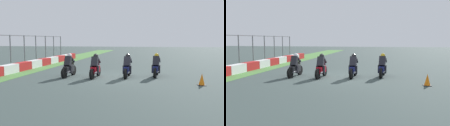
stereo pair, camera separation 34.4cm
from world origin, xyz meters
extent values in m
plane|color=#384643|center=(0.00, 0.00, 0.00)|extent=(120.00, 120.00, 0.00)
cube|color=#4B813B|center=(0.00, 7.62, 0.01)|extent=(72.00, 3.55, 0.02)
cube|color=silver|center=(0.00, 7.39, 0.32)|extent=(1.77, 0.60, 0.64)
cube|color=red|center=(1.80, 7.39, 0.32)|extent=(1.77, 0.60, 0.64)
cube|color=silver|center=(3.60, 7.39, 0.32)|extent=(1.77, 0.60, 0.64)
cube|color=red|center=(5.41, 7.39, 0.32)|extent=(1.77, 0.60, 0.64)
cube|color=silver|center=(7.21, 7.39, 0.32)|extent=(1.77, 0.60, 0.64)
cube|color=red|center=(9.01, 7.39, 0.32)|extent=(1.77, 0.60, 0.64)
cube|color=silver|center=(10.81, 7.39, 0.32)|extent=(1.77, 0.60, 0.64)
cube|color=red|center=(12.62, 7.39, 0.32)|extent=(1.77, 0.60, 0.64)
cylinder|color=slate|center=(3.28, 9.32, 1.39)|extent=(0.10, 0.10, 2.78)
cylinder|color=slate|center=(5.46, 9.32, 1.39)|extent=(0.10, 0.10, 2.78)
cylinder|color=slate|center=(7.64, 9.32, 1.39)|extent=(0.10, 0.10, 2.78)
cylinder|color=slate|center=(9.83, 9.32, 1.39)|extent=(0.10, 0.10, 2.78)
cylinder|color=slate|center=(12.01, 9.32, 1.39)|extent=(0.10, 0.10, 2.78)
cylinder|color=slate|center=(14.19, 9.32, 1.39)|extent=(0.10, 0.10, 2.78)
cylinder|color=black|center=(1.35, -2.84, 0.32)|extent=(0.65, 0.22, 0.64)
cylinder|color=black|center=(-0.04, -2.67, 0.32)|extent=(0.65, 0.22, 0.64)
cube|color=navy|center=(0.65, -2.76, 0.50)|extent=(1.13, 0.45, 0.40)
ellipsoid|color=navy|center=(0.75, -2.77, 0.80)|extent=(0.51, 0.36, 0.24)
cube|color=red|center=(0.15, -2.70, 0.52)|extent=(0.08, 0.17, 0.08)
cylinder|color=#A5A5AD|center=(0.29, -2.87, 0.37)|extent=(0.43, 0.15, 0.10)
cube|color=black|center=(0.55, -2.74, 1.02)|extent=(0.53, 0.45, 0.66)
sphere|color=gold|center=(0.77, -2.77, 1.36)|extent=(0.33, 0.33, 0.30)
cube|color=#3C9365|center=(1.15, -2.82, 0.84)|extent=(0.18, 0.28, 0.23)
cube|color=black|center=(0.56, -2.54, 0.50)|extent=(0.20, 0.16, 0.52)
cube|color=black|center=(0.51, -2.94, 0.50)|extent=(0.20, 0.16, 0.52)
cube|color=black|center=(0.95, -2.61, 1.04)|extent=(0.39, 0.15, 0.31)
cube|color=black|center=(0.91, -2.97, 1.04)|extent=(0.39, 0.15, 0.31)
cylinder|color=black|center=(0.74, -0.99, 0.32)|extent=(0.65, 0.18, 0.64)
cylinder|color=black|center=(-0.66, -0.90, 0.32)|extent=(0.65, 0.18, 0.64)
cube|color=navy|center=(0.04, -0.95, 0.50)|extent=(1.12, 0.39, 0.40)
ellipsoid|color=navy|center=(0.14, -0.95, 0.80)|extent=(0.50, 0.33, 0.24)
cube|color=red|center=(-0.47, -0.92, 0.52)|extent=(0.07, 0.16, 0.08)
cylinder|color=#A5A5AD|center=(-0.32, -1.09, 0.37)|extent=(0.43, 0.13, 0.10)
cube|color=black|center=(-0.06, -0.94, 1.02)|extent=(0.51, 0.43, 0.66)
sphere|color=black|center=(0.16, -0.95, 1.36)|extent=(0.32, 0.32, 0.30)
cube|color=slate|center=(0.54, -0.98, 0.84)|extent=(0.17, 0.27, 0.23)
cube|color=black|center=(-0.07, -0.74, 0.50)|extent=(0.19, 0.15, 0.52)
cube|color=black|center=(-0.10, -1.14, 0.50)|extent=(0.19, 0.15, 0.52)
cube|color=black|center=(0.33, -0.78, 1.04)|extent=(0.39, 0.12, 0.31)
cube|color=black|center=(0.31, -1.14, 1.04)|extent=(0.39, 0.12, 0.31)
cylinder|color=black|center=(0.26, 1.00, 0.32)|extent=(0.65, 0.18, 0.64)
cylinder|color=black|center=(-1.14, 1.07, 0.32)|extent=(0.65, 0.18, 0.64)
cube|color=#A80F1A|center=(-0.44, 1.03, 0.50)|extent=(1.12, 0.38, 0.40)
ellipsoid|color=#A80F1A|center=(-0.34, 1.03, 0.80)|extent=(0.50, 0.33, 0.24)
cube|color=red|center=(-0.95, 1.06, 0.52)|extent=(0.07, 0.16, 0.08)
cylinder|color=#A5A5AD|center=(-0.80, 0.89, 0.37)|extent=(0.42, 0.12, 0.10)
cube|color=black|center=(-0.54, 1.04, 1.02)|extent=(0.51, 0.43, 0.66)
sphere|color=black|center=(-0.32, 1.03, 1.36)|extent=(0.32, 0.32, 0.30)
cube|color=#3D6A7A|center=(0.06, 1.01, 0.84)|extent=(0.17, 0.27, 0.23)
cube|color=black|center=(-0.55, 1.24, 0.50)|extent=(0.19, 0.15, 0.52)
cube|color=black|center=(-0.57, 0.84, 0.50)|extent=(0.19, 0.15, 0.52)
cube|color=black|center=(-0.15, 1.20, 1.04)|extent=(0.39, 0.12, 0.31)
cube|color=black|center=(-0.17, 0.84, 1.04)|extent=(0.39, 0.12, 0.31)
cylinder|color=black|center=(0.32, 2.75, 0.32)|extent=(0.65, 0.19, 0.64)
cylinder|color=black|center=(-1.07, 2.86, 0.32)|extent=(0.65, 0.19, 0.64)
cube|color=#262629|center=(-0.38, 2.81, 0.50)|extent=(1.12, 0.40, 0.40)
ellipsoid|color=#262629|center=(-0.28, 2.80, 0.80)|extent=(0.50, 0.34, 0.24)
cube|color=red|center=(-0.89, 2.85, 0.52)|extent=(0.07, 0.16, 0.08)
cylinder|color=#A5A5AD|center=(-0.74, 2.67, 0.37)|extent=(0.43, 0.13, 0.10)
cube|color=black|center=(-0.48, 2.81, 1.02)|extent=(0.51, 0.44, 0.66)
sphere|color=silver|center=(-0.26, 2.80, 1.36)|extent=(0.32, 0.32, 0.30)
cube|color=slate|center=(0.12, 2.77, 0.84)|extent=(0.17, 0.27, 0.23)
cube|color=black|center=(-0.48, 3.02, 0.50)|extent=(0.19, 0.15, 0.52)
cube|color=black|center=(-0.51, 2.62, 0.50)|extent=(0.19, 0.15, 0.52)
cube|color=black|center=(-0.08, 2.96, 1.04)|extent=(0.39, 0.13, 0.31)
cube|color=black|center=(-0.11, 2.61, 1.04)|extent=(0.39, 0.13, 0.31)
cube|color=black|center=(-1.92, -5.09, 0.01)|extent=(0.40, 0.40, 0.03)
cone|color=orange|center=(-1.92, -5.09, 0.31)|extent=(0.32, 0.32, 0.63)
camera|label=1|loc=(-14.65, -2.53, 2.42)|focal=37.47mm
camera|label=2|loc=(-14.58, -2.87, 2.42)|focal=37.47mm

